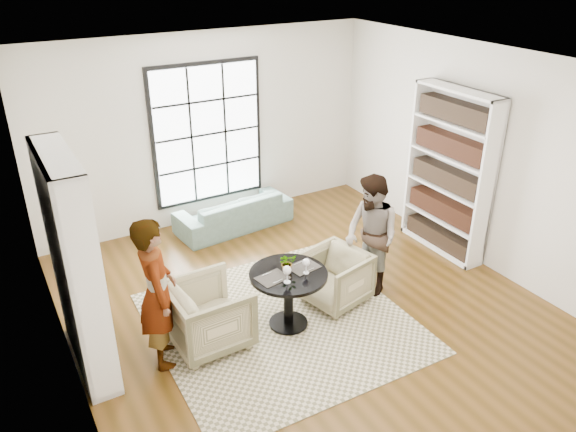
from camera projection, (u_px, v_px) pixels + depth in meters
ground at (305, 306)px, 7.10m from camera, size 6.00×6.00×0.00m
room_shell at (284, 200)px, 6.97m from camera, size 6.00×6.01×6.00m
rug at (281, 323)px, 6.78m from camera, size 2.95×2.95×0.01m
pedestal_table at (288, 288)px, 6.52m from camera, size 0.91×0.91×0.73m
sofa at (234, 212)px, 8.96m from camera, size 1.91×0.90×0.54m
armchair_left at (209, 315)px, 6.28m from camera, size 0.88×0.85×0.78m
armchair_right at (334, 278)px, 7.06m from camera, size 0.91×0.89×0.69m
person_left at (157, 293)px, 5.83m from camera, size 0.53×0.70×1.72m
person_right at (371, 236)px, 7.11m from camera, size 0.62×0.79×1.59m
placemat_left at (272, 278)px, 6.33m from camera, size 0.38×0.31×0.01m
placemat_right at (304, 267)px, 6.55m from camera, size 0.38×0.31×0.01m
cutlery_left at (272, 277)px, 6.33m from camera, size 0.17×0.24×0.01m
cutlery_right at (304, 266)px, 6.54m from camera, size 0.17×0.24×0.01m
wine_glass_left at (287, 271)px, 6.19m from camera, size 0.10×0.10×0.21m
wine_glass_right at (306, 263)px, 6.37m from camera, size 0.09×0.09×0.19m
flower_centerpiece at (287, 262)px, 6.43m from camera, size 0.21×0.18×0.22m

